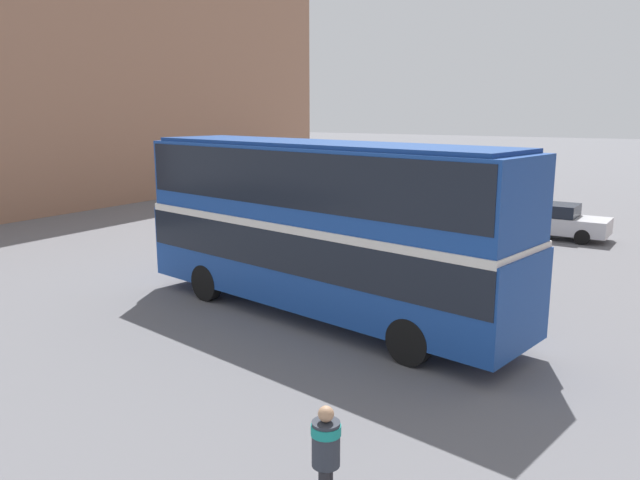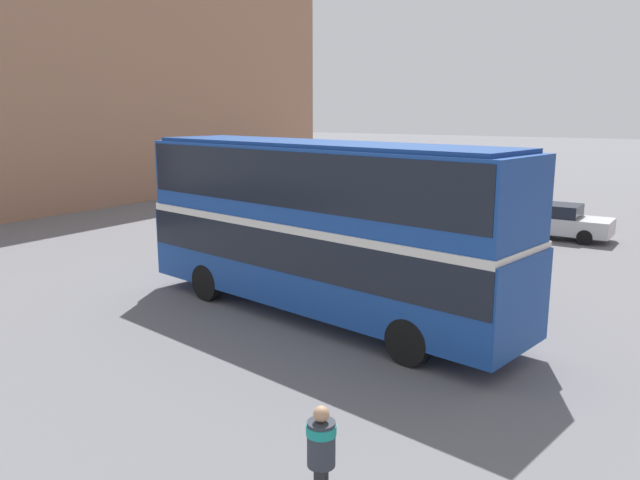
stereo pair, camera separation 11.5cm
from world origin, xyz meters
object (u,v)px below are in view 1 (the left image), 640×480
parked_car_kerb_near (551,220)px  pedestrian_foreground (326,451)px  double_decker_bus (320,218)px  parked_car_kerb_far (249,201)px

parked_car_kerb_near → pedestrian_foreground: bearing=-84.4°
double_decker_bus → parked_car_kerb_far: double_decker_bus is taller
parked_car_kerb_near → double_decker_bus: bearing=-100.2°
double_decker_bus → parked_car_kerb_near: 14.52m
double_decker_bus → parked_car_kerb_far: 16.33m
pedestrian_foreground → parked_car_kerb_far: (-15.85, 18.65, -0.18)m
pedestrian_foreground → parked_car_kerb_far: pedestrian_foreground is taller
pedestrian_foreground → parked_car_kerb_near: bearing=-105.4°
pedestrian_foreground → parked_car_kerb_far: 24.48m
parked_car_kerb_far → parked_car_kerb_near: bearing=-176.8°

